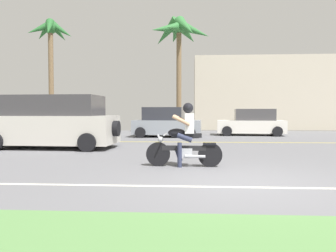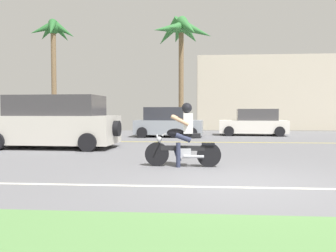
{
  "view_description": "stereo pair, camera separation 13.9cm",
  "coord_description": "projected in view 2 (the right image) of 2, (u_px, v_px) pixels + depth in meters",
  "views": [
    {
      "loc": [
        -0.97,
        -6.53,
        1.37
      ],
      "look_at": [
        -1.68,
        4.37,
        0.91
      ],
      "focal_mm": 36.37,
      "sensor_mm": 36.0,
      "label": 1
    },
    {
      "loc": [
        -0.84,
        -6.52,
        1.37
      ],
      "look_at": [
        -1.68,
        4.37,
        0.91
      ],
      "focal_mm": 36.37,
      "sensor_mm": 36.0,
      "label": 2
    }
  ],
  "objects": [
    {
      "name": "suv_nearby",
      "position": [
        55.0,
        123.0,
        12.8
      ],
      "size": [
        4.91,
        2.4,
        1.97
      ],
      "color": "beige",
      "rests_on": "ground"
    },
    {
      "name": "parked_car_2",
      "position": [
        254.0,
        123.0,
        19.66
      ],
      "size": [
        3.93,
        2.2,
        1.53
      ],
      "color": "white",
      "rests_on": "ground"
    },
    {
      "name": "building_far",
      "position": [
        287.0,
        94.0,
        26.78
      ],
      "size": [
        14.19,
        4.0,
        5.57
      ],
      "primitive_type": "cube",
      "color": "beige",
      "rests_on": "ground"
    },
    {
      "name": "palm_tree_1",
      "position": [
        181.0,
        34.0,
        22.08
      ],
      "size": [
        4.05,
        4.21,
        7.63
      ],
      "color": "brown",
      "rests_on": "ground"
    },
    {
      "name": "motorcyclist",
      "position": [
        183.0,
        140.0,
        8.45
      ],
      "size": [
        1.9,
        0.62,
        1.59
      ],
      "color": "black",
      "rests_on": "ground"
    },
    {
      "name": "lane_line_near",
      "position": [
        241.0,
        187.0,
        6.12
      ],
      "size": [
        50.4,
        0.12,
        0.01
      ],
      "primitive_type": "cube",
      "color": "silver",
      "rests_on": "ground"
    },
    {
      "name": "palm_tree_0",
      "position": [
        53.0,
        40.0,
        22.53
      ],
      "size": [
        2.99,
        3.03,
        7.45
      ],
      "color": "brown",
      "rests_on": "ground"
    },
    {
      "name": "parked_car_0",
      "position": [
        55.0,
        123.0,
        19.07
      ],
      "size": [
        4.58,
        2.11,
        1.62
      ],
      "color": "#8C939E",
      "rests_on": "ground"
    },
    {
      "name": "parked_car_1",
      "position": [
        168.0,
        123.0,
        18.51
      ],
      "size": [
        3.73,
        2.19,
        1.61
      ],
      "color": "#8C939E",
      "rests_on": "ground"
    },
    {
      "name": "lane_line_far",
      "position": [
        213.0,
        142.0,
        15.18
      ],
      "size": [
        50.4,
        0.12,
        0.01
      ],
      "primitive_type": "cube",
      "color": "yellow",
      "rests_on": "ground"
    },
    {
      "name": "ground",
      "position": [
        224.0,
        161.0,
        9.47
      ],
      "size": [
        56.0,
        30.0,
        0.04
      ],
      "primitive_type": "cube",
      "color": "slate"
    }
  ]
}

